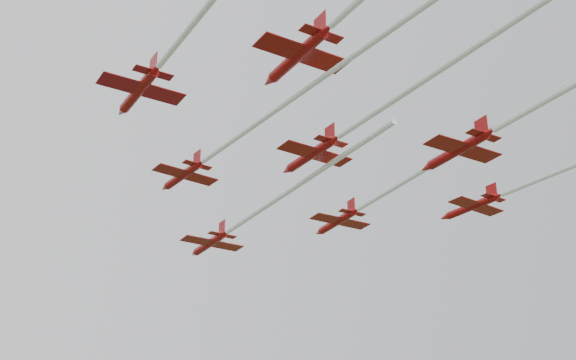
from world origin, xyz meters
name	(u,v)px	position (x,y,z in m)	size (l,w,h in m)	color
jet_lead	(245,220)	(4.88, 14.87, 57.67)	(9.32, 49.45, 2.74)	#9D0C0C
jet_row2_left	(267,117)	(-4.24, -12.19, 57.97)	(14.11, 63.18, 2.36)	#9D0C0C
jet_row2_right	(402,183)	(17.96, -3.75, 58.24)	(8.57, 58.30, 2.54)	#9D0C0C
jet_row3_left	(207,7)	(-15.45, -24.21, 60.15)	(9.24, 63.22, 2.67)	#9D0C0C
jet_row3_mid	(403,94)	(6.67, -21.12, 58.73)	(11.65, 62.71, 2.68)	#9D0C0C
jet_row3_right	(541,179)	(32.88, -11.94, 58.47)	(12.44, 48.12, 2.50)	#9D0C0C
jet_row4_right	(565,90)	(18.75, -30.72, 57.30)	(9.72, 60.87, 2.75)	#9D0C0C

